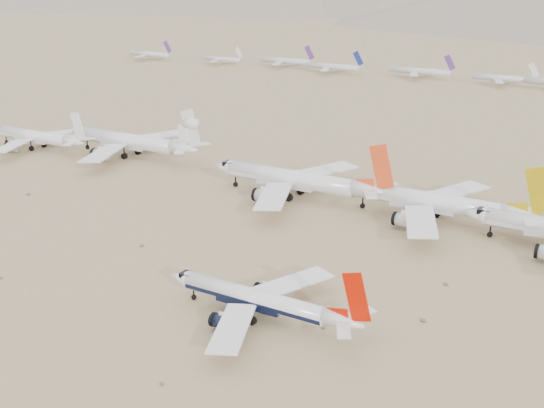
# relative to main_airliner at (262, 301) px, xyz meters

# --- Properties ---
(ground) EXTENTS (7000.00, 7000.00, 0.00)m
(ground) POSITION_rel_main_airliner_xyz_m (-13.09, 1.43, -3.93)
(ground) COLOR olive
(ground) RESTS_ON ground
(main_airliner) EXTENTS (40.47, 39.53, 14.28)m
(main_airliner) POSITION_rel_main_airliner_xyz_m (0.00, 0.00, 0.00)
(main_airliner) COLOR white
(main_airliner) RESTS_ON ground
(row2_gold_tail) EXTENTS (52.11, 50.97, 18.56)m
(row2_gold_tail) POSITION_rel_main_airliner_xyz_m (10.76, 68.23, 1.26)
(row2_gold_tail) COLOR white
(row2_gold_tail) RESTS_ON ground
(row2_orange_tail) EXTENTS (54.30, 53.12, 19.37)m
(row2_orange_tail) POSITION_rel_main_airliner_xyz_m (-29.59, 66.72, 1.51)
(row2_orange_tail) COLOR white
(row2_orange_tail) RESTS_ON ground
(row2_white_trijet) EXTENTS (55.94, 54.67, 19.82)m
(row2_white_trijet) POSITION_rel_main_airliner_xyz_m (-100.77, 77.08, 1.81)
(row2_white_trijet) COLOR white
(row2_white_trijet) RESTS_ON ground
(row2_white_twin) EXTENTS (45.48, 44.50, 16.25)m
(row2_white_twin) POSITION_rel_main_airliner_xyz_m (-138.56, 67.56, 0.65)
(row2_white_twin) COLOR white
(row2_white_twin) RESTS_ON ground
(desert_scrub) EXTENTS (261.14, 121.67, 0.63)m
(desert_scrub) POSITION_rel_main_airliner_xyz_m (-12.29, -23.49, -3.64)
(desert_scrub) COLOR brown
(desert_scrub) RESTS_ON ground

